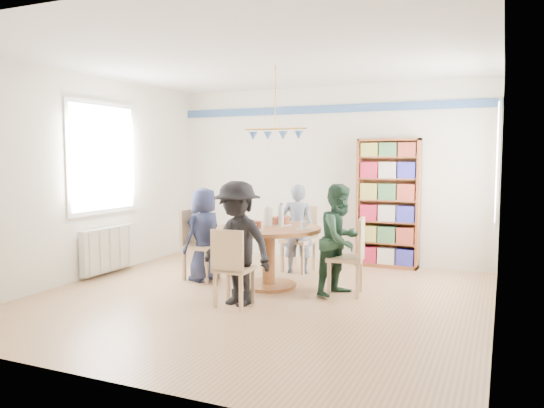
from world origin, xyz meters
The scene contains 14 objects.
ground centered at (0.00, 0.00, 0.00)m, with size 5.00×5.00×0.00m, color tan.
room_shell centered at (-0.26, 0.87, 1.65)m, with size 5.00×5.00×5.00m.
radiator centered at (-2.42, 0.30, 0.35)m, with size 0.12×1.00×0.60m.
dining_table centered at (-0.10, 0.53, 0.56)m, with size 1.30×1.30×0.75m.
chair_left centered at (-1.16, 0.55, 0.51)m, with size 0.42×0.42×0.93m.
chair_right centered at (0.95, 0.57, 0.50)m, with size 0.45×0.45×0.91m.
chair_far centered at (-0.07, 1.60, 0.51)m, with size 0.47×0.47×0.93m.
chair_near centered at (-0.10, -0.46, 0.47)m, with size 0.38×0.38×0.85m.
person_left centered at (-1.02, 0.52, 0.61)m, with size 0.59×0.39×1.22m, color #1B213C.
person_right centered at (0.82, 0.52, 0.65)m, with size 0.63×0.49×1.30m, color #1B3625.
person_far centered at (-0.06, 1.42, 0.62)m, with size 0.45×0.30×1.24m, color gray.
person_near centered at (-0.08, -0.35, 0.68)m, with size 0.88×0.50×1.35m, color black.
bookshelf centered at (1.00, 2.34, 0.92)m, with size 0.90×0.27×1.88m.
tableware centered at (-0.13, 0.56, 0.81)m, with size 1.12×1.12×0.29m.
Camera 1 is at (2.54, -5.40, 1.60)m, focal length 35.00 mm.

